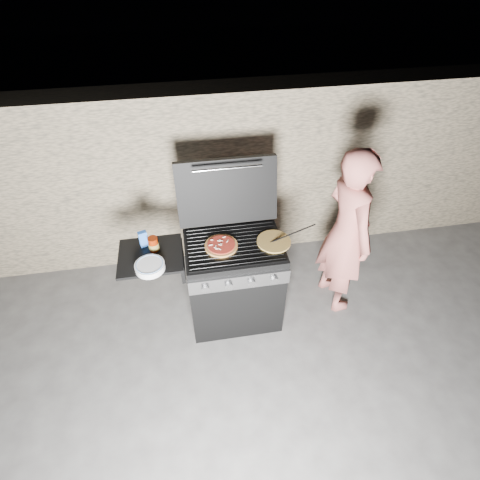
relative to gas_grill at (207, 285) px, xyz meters
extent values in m
plane|color=#403E3C|center=(0.25, 0.00, -0.46)|extent=(50.00, 50.00, 0.00)
cube|color=#958162|center=(0.25, 1.05, 0.44)|extent=(8.00, 0.35, 1.80)
cylinder|color=#B09245|center=(0.57, -0.03, 0.46)|extent=(0.31, 0.31, 0.01)
cylinder|color=#731A03|center=(-0.39, 0.05, 0.51)|extent=(0.10, 0.10, 0.12)
cube|color=blue|center=(-0.46, 0.11, 0.52)|extent=(0.08, 0.06, 0.14)
cylinder|color=white|center=(-0.42, -0.16, 0.47)|extent=(0.23, 0.23, 0.05)
imported|color=#B66057|center=(1.25, 0.07, 0.37)|extent=(0.49, 0.66, 1.65)
cylinder|color=black|center=(0.74, 0.00, 0.50)|extent=(0.41, 0.09, 0.08)
camera|label=1|loc=(-0.07, -2.20, 2.50)|focal=28.00mm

